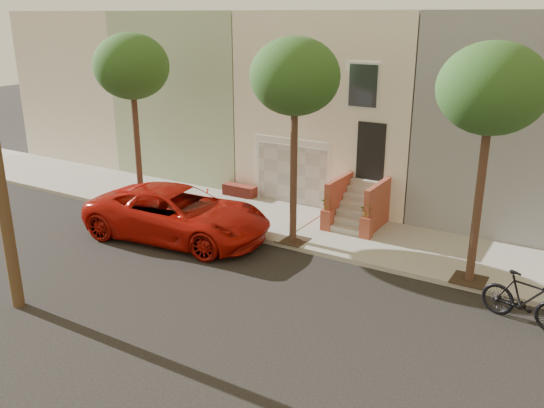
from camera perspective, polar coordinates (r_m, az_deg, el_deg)
The scene contains 9 objects.
ground at distance 15.91m, azimuth -8.07°, elevation -7.94°, with size 90.00×90.00×0.00m, color black.
sidewalk at distance 19.93m, azimuth 1.62°, elevation -1.95°, with size 40.00×3.70×0.15m, color gray.
house_row at distance 24.17m, azimuth 8.69°, elevation 10.23°, with size 33.10×11.70×7.00m.
tree_left at distance 20.94m, azimuth -13.88°, elevation 13.11°, with size 2.70×2.57×6.30m.
tree_mid at distance 17.02m, azimuth 2.30°, elevation 12.48°, with size 2.70×2.57×6.30m.
tree_right at distance 15.15m, azimuth 21.12°, elevation 10.55°, with size 2.70×2.57×6.30m.
utility_pole at distance 8.01m, azimuth 21.78°, elevation 3.83°, with size 23.60×1.22×10.00m.
pickup_truck at distance 18.81m, azimuth -9.37°, elevation -0.95°, with size 2.83×6.13×1.70m, color #A71009.
motorcycle at distance 14.87m, azimuth 23.99°, elevation -8.73°, with size 0.60×2.11×1.27m, color black.
Camera 1 is at (9.20, -10.90, 7.04)m, focal length 37.67 mm.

